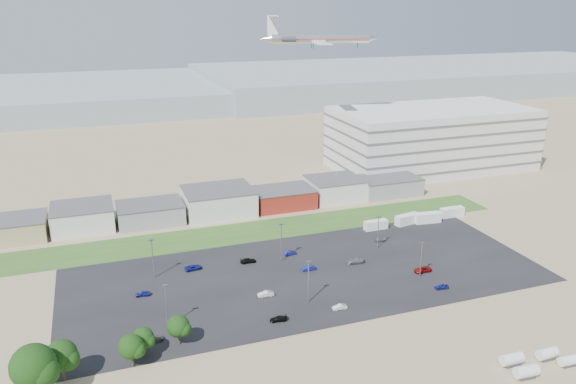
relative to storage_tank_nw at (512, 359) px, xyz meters
name	(u,v)px	position (x,y,z in m)	size (l,w,h in m)	color
ground	(318,317)	(-27.87, 28.35, -1.31)	(700.00, 700.00, 0.00)	#94805E
parking_lot	(306,274)	(-22.87, 48.35, -1.30)	(120.00, 50.00, 0.01)	black
grass_strip	(252,231)	(-27.87, 80.35, -1.30)	(160.00, 16.00, 0.02)	#325720
hills_backdrop	(205,91)	(12.13, 343.35, 3.19)	(700.00, 200.00, 9.00)	gray
building_row	(185,205)	(-44.87, 99.35, 2.69)	(170.00, 20.00, 8.00)	silver
parking_garage	(432,138)	(62.13, 123.35, 11.19)	(80.00, 40.00, 25.00)	silver
storage_tank_nw	(512,359)	(0.00, 0.00, 0.00)	(4.35, 2.18, 2.61)	silver
storage_tank_ne	(547,353)	(7.72, -0.75, -0.06)	(4.15, 2.08, 2.49)	silver
storage_tank_sw	(526,371)	(-0.10, -3.95, 0.01)	(4.40, 2.20, 2.64)	silver
storage_tank_se	(568,361)	(9.99, -3.75, -0.20)	(3.69, 1.85, 2.22)	silver
box_trailer_a	(376,225)	(8.08, 69.43, 0.08)	(7.39, 2.31, 2.77)	silver
box_trailer_b	(407,219)	(19.34, 69.95, 0.23)	(8.21, 2.57, 3.08)	silver
box_trailer_c	(427,218)	(26.02, 68.95, 0.27)	(8.41, 2.63, 3.15)	silver
box_trailer_d	(452,212)	(36.44, 70.85, 0.19)	(7.98, 2.49, 2.99)	silver
tree_far_left	(34,370)	(-83.98, 19.10, 4.87)	(8.24, 8.24, 12.35)	black
tree_left	(62,359)	(-79.86, 23.57, 3.32)	(6.17, 6.17, 9.25)	black
tree_mid	(131,349)	(-67.79, 23.71, 2.51)	(5.09, 5.09, 7.63)	black
tree_right	(143,340)	(-65.34, 26.59, 2.08)	(4.52, 4.52, 6.77)	black
tree_near	(178,328)	(-58.32, 28.07, 2.36)	(4.88, 4.88, 7.33)	black
lightpole_front_l	(166,306)	(-59.60, 35.09, 3.72)	(1.18, 0.49, 10.05)	slate
lightpole_front_m	(308,282)	(-27.70, 34.96, 3.91)	(1.23, 0.51, 10.42)	slate
lightpole_front_r	(421,260)	(3.31, 37.16, 3.45)	(1.12, 0.47, 9.51)	slate
lightpole_back_l	(153,259)	(-59.53, 59.40, 3.88)	(1.22, 0.51, 10.37)	slate
lightpole_back_m	(281,243)	(-26.34, 57.85, 4.03)	(1.26, 0.52, 10.67)	slate
lightpole_back_r	(378,233)	(1.67, 56.43, 3.51)	(1.13, 0.47, 9.64)	slate
airliner	(321,39)	(13.47, 128.24, 51.81)	(44.80, 30.54, 13.24)	silver
parked_car_0	(423,270)	(5.64, 39.56, -0.66)	(2.14, 4.64, 1.29)	maroon
parked_car_2	(442,287)	(5.01, 30.23, -0.73)	(1.36, 3.38, 1.15)	navy
parked_car_3	(278,319)	(-36.70, 29.65, -0.76)	(1.53, 3.76, 1.09)	black
parked_car_4	(266,294)	(-36.00, 40.95, -0.67)	(1.34, 3.83, 1.26)	silver
parked_car_5	(143,294)	(-63.16, 50.77, -0.72)	(1.38, 3.44, 1.17)	navy
parked_car_6	(248,261)	(-34.98, 59.76, -0.70)	(1.70, 4.19, 1.22)	black
parked_car_7	(309,268)	(-21.49, 50.25, -0.68)	(1.34, 3.83, 1.26)	navy
parked_car_8	(381,239)	(5.03, 60.69, -0.70)	(1.44, 3.57, 1.22)	#A5A5AA
parked_car_9	(193,268)	(-49.50, 60.49, -0.68)	(2.06, 4.48, 1.24)	navy
parked_car_10	(154,339)	(-62.99, 30.86, -0.71)	(1.67, 4.12, 1.20)	#595B5E
parked_car_11	(290,253)	(-22.81, 60.59, -0.72)	(1.24, 3.57, 1.18)	navy
parked_car_12	(355,261)	(-8.35, 49.91, -0.65)	(1.84, 4.52, 1.31)	#A5A5AA
parked_car_13	(340,307)	(-22.11, 29.74, -0.75)	(1.18, 3.38, 1.11)	silver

